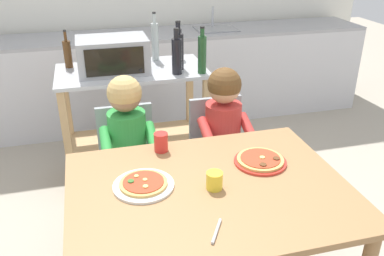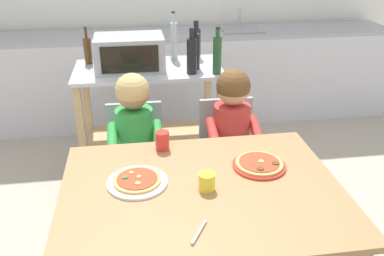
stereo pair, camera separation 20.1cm
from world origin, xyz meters
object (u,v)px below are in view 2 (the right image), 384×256
Objects in this scene: bottle_dark_olive_oil at (195,50)px; dining_chair_right at (228,153)px; dining_chair_left at (137,159)px; drinking_cup_yellow at (207,182)px; bottle_tall_green_wine at (88,50)px; serving_spoon at (199,232)px; bottle_clear_vinegar at (174,40)px; pizza_plate_red_rimmed at (259,164)px; bottle_squat_spirits at (192,55)px; child_in_green_shirt at (135,140)px; drinking_cup_red at (162,141)px; toaster_oven at (130,53)px; child_in_red_shirt at (233,133)px; pizza_plate_white at (137,181)px; kitchen_island_cart at (150,105)px; dining_table at (202,207)px; bottle_slim_sauce at (217,54)px; bottle_brown_beer at (197,42)px.

bottle_dark_olive_oil is 0.42× the size of dining_chair_right.
drinking_cup_yellow is at bearing -69.20° from dining_chair_left.
bottle_tall_green_wine is 1.94× the size of serving_spoon.
pizza_plate_red_rimmed is at bearing -79.86° from bottle_clear_vinegar.
child_in_green_shirt is at bearing -126.86° from bottle_squat_spirits.
dining_chair_right is 8.24× the size of drinking_cup_red.
pizza_plate_red_rimmed is at bearing -28.71° from drinking_cup_red.
bottle_tall_green_wine is (-0.72, 0.34, -0.03)m from bottle_squat_spirits.
toaster_oven is 0.99m from dining_chair_right.
child_in_red_shirt is at bearing -74.53° from bottle_clear_vinegar.
pizza_plate_red_rimmed is at bearing -89.98° from dining_chair_right.
dining_chair_right is (0.58, -0.01, 0.00)m from dining_chair_left.
dining_chair_left is 2.98× the size of pizza_plate_white.
kitchen_island_cart is at bearing 168.13° from bottle_dark_olive_oil.
bottle_dark_olive_oil reaches higher than dining_chair_left.
drinking_cup_yellow is (-0.28, -0.77, 0.31)m from dining_chair_right.
bottle_tall_green_wine is 1.52m from pizza_plate_white.
drinking_cup_red is at bearing -149.42° from child_in_red_shirt.
drinking_cup_red is (0.14, 0.30, 0.04)m from pizza_plate_white.
drinking_cup_red is at bearing -69.00° from bottle_tall_green_wine.
bottle_tall_green_wine is 1.68m from pizza_plate_red_rimmed.
dining_table is at bearing -97.48° from bottle_dark_olive_oil.
serving_spoon is (0.22, -1.66, -0.24)m from toaster_oven.
dining_table is 0.84m from dining_chair_left.
toaster_oven is 1.52× the size of bottle_squat_spirits.
bottle_slim_sauce is 1.26× the size of pizza_plate_red_rimmed.
serving_spoon is at bearing -97.34° from bottle_squat_spirits.
dining_chair_left is at bearing -68.15° from bottle_tall_green_wine.
bottle_brown_beer is at bearing 81.90° from dining_table.
toaster_oven is 1.42m from drinking_cup_yellow.
drinking_cup_yellow is (-0.21, -1.60, -0.21)m from bottle_brown_beer.
dining_table is at bearing -69.44° from drinking_cup_red.
bottle_brown_beer is 0.84× the size of bottle_dark_olive_oil.
serving_spoon is at bearing -98.68° from bottle_brown_beer.
dining_chair_right is at bearing 68.35° from dining_table.
bottle_dark_olive_oil reaches higher than toaster_oven.
child_in_red_shirt is (0.30, 0.64, 0.03)m from dining_table.
drinking_cup_yellow is (0.61, -1.56, -0.19)m from bottle_tall_green_wine.
dining_table is 0.31m from pizza_plate_white.
child_in_red_shirt is (0.00, -0.12, 0.20)m from dining_chair_right.
drinking_cup_red reaches higher than drinking_cup_yellow.
bottle_slim_sauce is 0.26× the size of dining_table.
bottle_squat_spirits is 0.39× the size of dining_chair_right.
bottle_slim_sauce reaches higher than serving_spoon.
bottle_slim_sauce reaches higher than drinking_cup_red.
bottle_squat_spirits is 0.80m from bottle_tall_green_wine.
drinking_cup_yellow is (0.30, -0.09, 0.03)m from pizza_plate_white.
bottle_slim_sauce reaches higher than pizza_plate_red_rimmed.
kitchen_island_cart is 1.31× the size of dining_chair_left.
pizza_plate_red_rimmed is (0.58, -0.64, 0.29)m from dining_chair_left.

